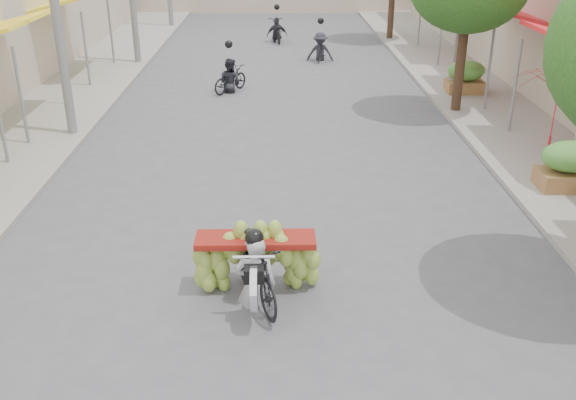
# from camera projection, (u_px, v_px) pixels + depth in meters

# --- Properties ---
(sidewalk_left) EXTENTS (4.00, 60.00, 0.12)m
(sidewalk_left) POSITION_uv_depth(u_px,v_px,m) (49.00, 104.00, 19.87)
(sidewalk_left) COLOR gray
(sidewalk_left) RESTS_ON ground
(sidewalk_right) EXTENTS (4.00, 60.00, 0.12)m
(sidewalk_right) POSITION_uv_depth(u_px,v_px,m) (497.00, 102.00, 20.12)
(sidewalk_right) COLOR gray
(sidewalk_right) RESTS_ON ground
(produce_crate_mid) EXTENTS (1.20, 0.88, 1.16)m
(produce_crate_mid) POSITION_uv_depth(u_px,v_px,m) (570.00, 162.00, 13.45)
(produce_crate_mid) COLOR olive
(produce_crate_mid) RESTS_ON ground
(produce_crate_far) EXTENTS (1.20, 0.88, 1.16)m
(produce_crate_far) POSITION_uv_depth(u_px,v_px,m) (466.00, 74.00, 20.75)
(produce_crate_far) COLOR olive
(produce_crate_far) RESTS_ON ground
(banana_motorbike) EXTENTS (2.20, 1.93, 2.14)m
(banana_motorbike) POSITION_uv_depth(u_px,v_px,m) (255.00, 257.00, 9.73)
(banana_motorbike) COLOR black
(banana_motorbike) RESTS_ON ground
(market_umbrella) EXTENTS (2.20, 2.20, 1.87)m
(market_umbrella) POSITION_uv_depth(u_px,v_px,m) (564.00, 66.00, 13.51)
(market_umbrella) COLOR red
(market_umbrella) RESTS_ON ground
(pedestrian) EXTENTS (0.95, 0.78, 1.67)m
(pedestrian) POSITION_uv_depth(u_px,v_px,m) (455.00, 65.00, 20.92)
(pedestrian) COLOR white
(pedestrian) RESTS_ON ground
(bg_motorbike_a) EXTENTS (1.34, 1.60, 1.95)m
(bg_motorbike_a) POSITION_uv_depth(u_px,v_px,m) (230.00, 69.00, 21.20)
(bg_motorbike_a) COLOR black
(bg_motorbike_a) RESTS_ON ground
(bg_motorbike_b) EXTENTS (1.12, 1.70, 1.95)m
(bg_motorbike_b) POSITION_uv_depth(u_px,v_px,m) (320.00, 39.00, 25.70)
(bg_motorbike_b) COLOR black
(bg_motorbike_b) RESTS_ON ground
(bg_motorbike_c) EXTENTS (1.03, 1.87, 1.95)m
(bg_motorbike_c) POSITION_uv_depth(u_px,v_px,m) (277.00, 25.00, 29.48)
(bg_motorbike_c) COLOR black
(bg_motorbike_c) RESTS_ON ground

